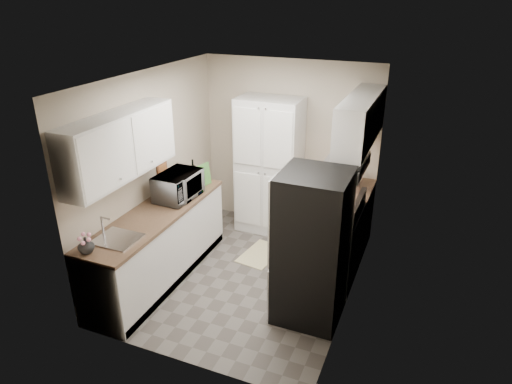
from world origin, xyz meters
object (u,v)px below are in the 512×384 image
toaster_oven (350,179)px  pantry_cabinet (269,166)px  microwave (178,186)px  refrigerator (312,248)px  electric_range (331,243)px  wine_bottle (193,172)px

toaster_oven → pantry_cabinet: bearing=168.2°
microwave → toaster_oven: 2.26m
microwave → refrigerator: bearing=-100.8°
microwave → toaster_oven: (1.94, 1.17, -0.06)m
pantry_cabinet → electric_range: bearing=-38.2°
pantry_cabinet → wine_bottle: (-0.82, -0.77, 0.07)m
toaster_oven → microwave: bearing=-154.7°
electric_range → wine_bottle: 2.09m
pantry_cabinet → refrigerator: 2.07m
microwave → wine_bottle: (-0.08, 0.52, -0.02)m
pantry_cabinet → microwave: bearing=-119.7°
microwave → electric_range: bearing=-77.0°
refrigerator → wine_bottle: size_ratio=5.60×
microwave → pantry_cabinet: bearing=-27.6°
microwave → toaster_oven: microwave is taller
wine_bottle → pantry_cabinet: bearing=43.4°
pantry_cabinet → electric_range: (1.17, -0.93, -0.52)m
wine_bottle → toaster_oven: size_ratio=0.79×
electric_range → microwave: microwave is taller
refrigerator → electric_range: bearing=87.5°
refrigerator → microwave: refrigerator is taller
pantry_cabinet → toaster_oven: 1.20m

